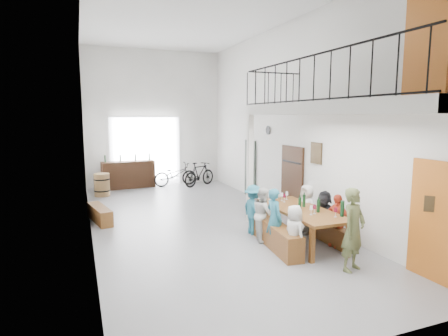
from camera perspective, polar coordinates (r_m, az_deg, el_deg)
name	(u,v)px	position (r m, az deg, el deg)	size (l,w,h in m)	color
floor	(199,222)	(10.26, -3.84, -8.18)	(12.00, 12.00, 0.00)	gray
room_walls	(198,88)	(9.89, -4.04, 12.02)	(12.00, 12.00, 12.00)	white
gateway_portal	(146,152)	(15.63, -11.85, 2.45)	(2.80, 0.08, 2.80)	white
right_wall_decor	(327,161)	(9.48, 15.37, 0.97)	(0.07, 8.28, 5.07)	#B0591A
balcony	(338,110)	(7.98, 16.91, 8.44)	(1.52, 5.62, 4.00)	silver
tasting_table	(301,213)	(8.58, 11.73, -6.67)	(1.04, 2.49, 0.79)	brown
bench_inner	(274,234)	(8.45, 7.59, -9.93)	(0.37, 2.29, 0.53)	brown
bench_wall	(325,231)	(9.05, 15.08, -9.23)	(0.24, 1.88, 0.43)	brown
tableware	(304,203)	(8.58, 12.07, -5.17)	(0.44, 1.86, 0.35)	#103217
side_bench	(100,214)	(10.75, -18.41, -6.68)	(0.32, 1.48, 0.42)	brown
oak_barrel	(102,185)	(14.07, -18.11, -2.45)	(0.56, 0.56, 0.82)	olive
serving_counter	(128,175)	(15.34, -14.35, -0.99)	(2.03, 0.56, 1.07)	#331B0F
counter_bottles	(128,158)	(15.27, -14.45, 1.52)	(1.78, 0.19, 0.28)	#103217
guest_left_a	(294,233)	(7.62, 10.65, -9.67)	(0.54, 0.35, 1.11)	silver
guest_left_b	(274,219)	(8.17, 7.67, -7.66)	(0.48, 0.32, 1.32)	#25687D
guest_left_c	(264,214)	(8.66, 6.04, -7.00)	(0.60, 0.47, 1.24)	silver
guest_left_d	(253,210)	(9.10, 4.50, -6.35)	(0.78, 0.45, 1.21)	#25687D
guest_right_a	(337,221)	(8.58, 16.81, -7.68)	(0.69, 0.29, 1.17)	#BF3A20
guest_right_b	(324,215)	(9.00, 14.98, -6.96)	(1.06, 0.34, 1.15)	black
guest_right_c	(307,209)	(9.41, 12.49, -6.07)	(0.58, 0.38, 1.20)	silver
host_standing	(353,230)	(7.35, 19.12, -8.86)	(0.57, 0.37, 1.55)	#525A32
potted_plant	(267,202)	(11.76, 6.62, -5.17)	(0.34, 0.30, 0.38)	#224F1D
bicycle_near	(175,174)	(15.45, -7.42, -0.99)	(0.62, 1.79, 0.94)	black
bicycle_far	(199,174)	(15.30, -3.77, -0.94)	(0.46, 1.64, 0.99)	black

